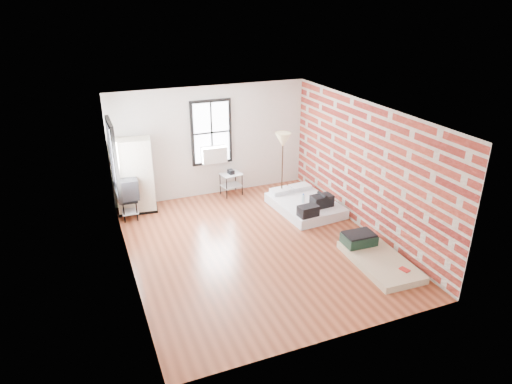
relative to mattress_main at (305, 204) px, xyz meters
name	(u,v)px	position (x,y,z in m)	size (l,w,h in m)	color
ground	(256,246)	(-1.75, -1.15, -0.15)	(6.00, 6.00, 0.00)	brown
room_shell	(260,160)	(-1.52, -0.79, 1.58)	(5.02, 6.02, 2.80)	silver
mattress_main	(305,204)	(0.00, 0.00, 0.00)	(1.43, 1.86, 0.57)	white
mattress_bare	(375,256)	(0.19, -2.54, -0.04)	(0.98, 1.77, 0.37)	tan
wardrobe	(134,176)	(-3.75, 1.50, 0.74)	(0.96, 0.63, 1.79)	black
side_table	(231,178)	(-1.34, 1.57, 0.31)	(0.58, 0.50, 0.68)	black
floor_lamp	(283,143)	(-0.30, 0.71, 1.37)	(0.38, 0.38, 1.77)	black
tv_stand	(128,189)	(-3.96, 1.25, 0.54)	(0.51, 0.71, 0.97)	black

